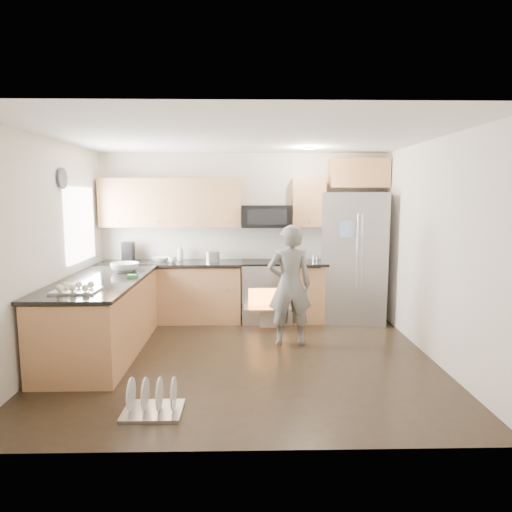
{
  "coord_description": "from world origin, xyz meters",
  "views": [
    {
      "loc": [
        0.03,
        -5.27,
        1.94
      ],
      "look_at": [
        0.16,
        0.5,
        1.17
      ],
      "focal_mm": 32.0,
      "sensor_mm": 36.0,
      "label": 1
    }
  ],
  "objects_px": {
    "person": "(290,285)",
    "dish_rack": "(153,403)",
    "stove_range": "(266,278)",
    "refrigerator": "(353,257)"
  },
  "relations": [
    {
      "from": "stove_range",
      "to": "refrigerator",
      "type": "relative_size",
      "value": 0.9
    },
    {
      "from": "stove_range",
      "to": "dish_rack",
      "type": "distance_m",
      "value": 3.32
    },
    {
      "from": "person",
      "to": "dish_rack",
      "type": "xyz_separation_m",
      "value": [
        -1.41,
        -1.88,
        -0.7
      ]
    },
    {
      "from": "dish_rack",
      "to": "person",
      "type": "bearing_deg",
      "value": 53.16
    },
    {
      "from": "refrigerator",
      "to": "dish_rack",
      "type": "bearing_deg",
      "value": -119.29
    },
    {
      "from": "stove_range",
      "to": "person",
      "type": "relative_size",
      "value": 1.14
    },
    {
      "from": "stove_range",
      "to": "refrigerator",
      "type": "height_order",
      "value": "refrigerator"
    },
    {
      "from": "stove_range",
      "to": "dish_rack",
      "type": "bearing_deg",
      "value": -110.81
    },
    {
      "from": "refrigerator",
      "to": "dish_rack",
      "type": "height_order",
      "value": "refrigerator"
    },
    {
      "from": "refrigerator",
      "to": "person",
      "type": "relative_size",
      "value": 1.26
    }
  ]
}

